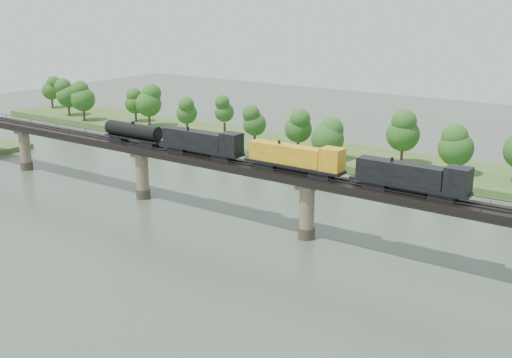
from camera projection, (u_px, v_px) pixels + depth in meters
The scene contains 6 objects.
ground at pixel (194, 302), 89.02m from camera, with size 400.00×400.00×0.00m, color #374536.
far_bank at pixel (424, 168), 155.30m from camera, with size 300.00×24.00×1.60m, color #375321.
bridge at pixel (307, 209), 111.00m from camera, with size 236.00×30.00×11.50m.
bridge_superstructure at pixel (308, 173), 109.27m from camera, with size 220.00×4.90×0.75m.
far_treeline at pixel (387, 135), 154.20m from camera, with size 289.06×17.54×13.60m.
freight_train at pixel (261, 153), 114.10m from camera, with size 77.17×3.01×5.31m.
Camera 1 is at (54.12, -60.83, 40.74)m, focal length 45.00 mm.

